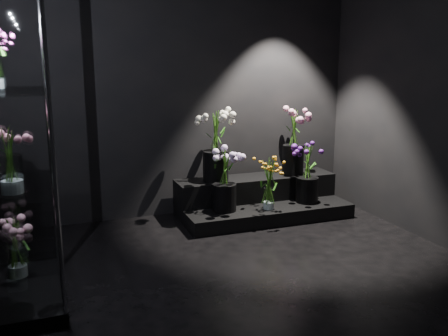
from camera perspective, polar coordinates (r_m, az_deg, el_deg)
floor at (r=4.00m, az=3.13°, el=-13.18°), size 4.00×4.00×0.00m
wall_back at (r=5.51m, az=-5.11°, el=8.98°), size 4.00×0.00×4.00m
display_riser at (r=5.65m, az=4.10°, el=-3.60°), size 1.85×0.82×0.41m
display_case at (r=3.70m, az=-23.53°, el=1.77°), size 0.61×1.01×2.22m
bouquet_orange_bells at (r=5.28m, az=5.16°, el=-1.74°), size 0.28×0.28×0.55m
bouquet_lilac at (r=5.19m, az=0.05°, el=-0.99°), size 0.46×0.46×0.65m
bouquet_purple at (r=5.59m, az=9.54°, el=-0.38°), size 0.32×0.32×0.65m
bouquet_cream_roses at (r=5.40m, az=-0.97°, el=3.07°), size 0.54×0.54×0.77m
bouquet_pink_roses at (r=5.77m, az=7.96°, el=3.54°), size 0.37×0.37×0.76m
bouquet_case_pink at (r=3.50m, az=-23.30°, el=1.05°), size 0.30×0.30×0.45m
bouquet_case_base_pink at (r=4.11m, az=-22.72°, el=-7.97°), size 0.37×0.37×0.50m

